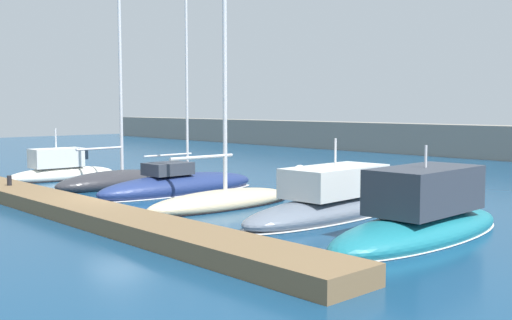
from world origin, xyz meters
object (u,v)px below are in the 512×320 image
sailboat_charcoal_second (114,179)px  dock_bollard (9,181)px  mooring_buoy_white (300,172)px  sailboat_navy_third (179,185)px  motorboat_teal_sixth (422,220)px  motorboat_slate_fifth (335,202)px  motorboat_ivory_nearest (61,171)px  sailboat_sand_fourth (221,200)px

sailboat_charcoal_second → dock_bollard: sailboat_charcoal_second is taller
sailboat_charcoal_second → mooring_buoy_white: bearing=-12.0°
sailboat_navy_third → dock_bollard: (-3.87, -6.40, 0.39)m
motorboat_teal_sixth → dock_bollard: 18.06m
sailboat_navy_third → motorboat_slate_fifth: size_ratio=1.55×
motorboat_ivory_nearest → motorboat_slate_fifth: motorboat_slate_fifth is taller
sailboat_navy_third → motorboat_slate_fifth: bearing=-86.5°
sailboat_sand_fourth → motorboat_teal_sixth: sailboat_sand_fourth is taller
motorboat_slate_fifth → mooring_buoy_white: size_ratio=10.72×
motorboat_teal_sixth → dock_bollard: bearing=108.0°
sailboat_navy_third → mooring_buoy_white: 11.15m
sailboat_charcoal_second → motorboat_teal_sixth: (17.03, 0.97, 0.13)m
motorboat_teal_sixth → mooring_buoy_white: (-15.58, 11.08, -0.55)m
motorboat_ivory_nearest → sailboat_sand_fourth: sailboat_sand_fourth is taller
motorboat_ivory_nearest → sailboat_sand_fourth: size_ratio=0.56×
dock_bollard → motorboat_teal_sixth: bearing=20.0°
motorboat_ivory_nearest → motorboat_teal_sixth: 21.97m
sailboat_sand_fourth → sailboat_navy_third: bearing=76.0°
motorboat_slate_fifth → motorboat_teal_sixth: motorboat_slate_fifth is taller
sailboat_navy_third → dock_bollard: size_ratio=33.74×
motorboat_ivory_nearest → motorboat_teal_sixth: motorboat_ivory_nearest is taller
motorboat_slate_fifth → mooring_buoy_white: 15.21m
sailboat_charcoal_second → motorboat_slate_fifth: (12.78, 1.91, 0.09)m
sailboat_navy_third → mooring_buoy_white: sailboat_navy_third is taller
mooring_buoy_white → sailboat_charcoal_second: bearing=-96.8°
motorboat_slate_fifth → mooring_buoy_white: bearing=45.0°
sailboat_navy_third → sailboat_sand_fourth: (4.48, -1.13, -0.07)m
sailboat_sand_fourth → sailboat_charcoal_second: bearing=90.5°
sailboat_charcoal_second → motorboat_slate_fifth: sailboat_charcoal_second is taller
motorboat_slate_fifth → sailboat_sand_fourth: bearing=109.9°
sailboat_charcoal_second → sailboat_navy_third: size_ratio=0.92×
sailboat_sand_fourth → motorboat_slate_fifth: (4.37, 1.86, 0.21)m
sailboat_navy_third → motorboat_teal_sixth: size_ratio=1.70×
motorboat_teal_sixth → sailboat_sand_fourth: bearing=94.0°
motorboat_ivory_nearest → mooring_buoy_white: 14.05m
motorboat_slate_fifth → dock_bollard: 14.58m
motorboat_ivory_nearest → motorboat_teal_sixth: (21.92, 1.45, 0.07)m
motorboat_ivory_nearest → motorboat_slate_fifth: size_ratio=0.66×
motorboat_ivory_nearest → sailboat_charcoal_second: size_ratio=0.46×
sailboat_sand_fourth → dock_bollard: bearing=122.3°
sailboat_charcoal_second → motorboat_teal_sixth: bearing=-91.9°
motorboat_ivory_nearest → mooring_buoy_white: (6.34, 12.53, -0.48)m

